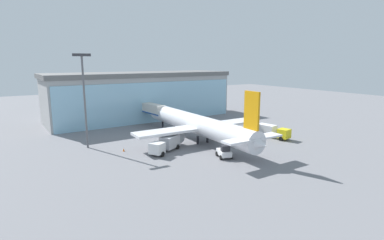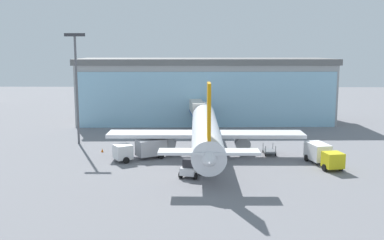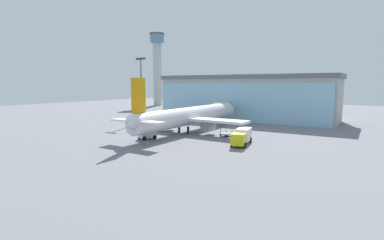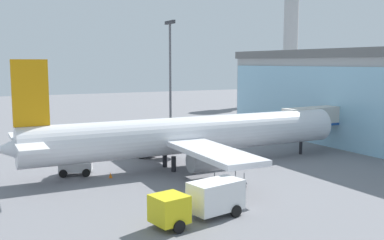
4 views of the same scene
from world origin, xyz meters
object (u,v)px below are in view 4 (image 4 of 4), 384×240
object	(u,v)px
airplane	(188,135)
fuel_truck	(202,200)
safety_cone_wingtip	(146,142)
pushback_tug	(74,166)
jet_bridge	(322,117)
control_tower	(291,30)
apron_light_mast	(170,68)
catering_truck	(132,143)
baggage_cart	(229,183)
safety_cone_nose	(111,175)

from	to	relation	value
airplane	fuel_truck	size ratio (longest dim) A/B	5.20
safety_cone_wingtip	pushback_tug	bearing A→B (deg)	-43.18
airplane	safety_cone_wingtip	xyz separation A→B (m)	(-15.31, 0.83, -3.23)
jet_bridge	safety_cone_wingtip	size ratio (longest dim) A/B	21.92
airplane	control_tower	bearing A→B (deg)	44.13
apron_light_mast	catering_truck	size ratio (longest dim) A/B	2.38
control_tower	catering_truck	bearing A→B (deg)	-51.35
fuel_truck	catering_truck	bearing A→B (deg)	-108.36
apron_light_mast	catering_truck	world-z (taller)	apron_light_mast
control_tower	baggage_cart	bearing A→B (deg)	-41.27
control_tower	pushback_tug	size ratio (longest dim) A/B	9.71
fuel_truck	pushback_tug	bearing A→B (deg)	-83.81
catering_truck	safety_cone_wingtip	world-z (taller)	catering_truck
catering_truck	airplane	bearing A→B (deg)	170.04
airplane	baggage_cart	size ratio (longest dim) A/B	13.98
jet_bridge	safety_cone_nose	world-z (taller)	jet_bridge
pushback_tug	safety_cone_nose	size ratio (longest dim) A/B	6.55
safety_cone_wingtip	jet_bridge	bearing A→B (deg)	54.47
baggage_cart	pushback_tug	xyz separation A→B (m)	(-11.15, -11.53, 0.47)
control_tower	pushback_tug	xyz separation A→B (m)	(57.99, -72.21, -19.38)
jet_bridge	pushback_tug	bearing A→B (deg)	173.98
catering_truck	pushback_tug	size ratio (longest dim) A/B	2.05
control_tower	apron_light_mast	xyz separation A→B (m)	(39.51, -53.76, -9.85)
control_tower	apron_light_mast	size ratio (longest dim) A/B	1.99
control_tower	safety_cone_wingtip	xyz separation A→B (m)	(44.57, -59.62, -20.08)
baggage_cart	safety_cone_nose	xyz separation A→B (m)	(-8.42, -8.58, -0.23)
airplane	safety_cone_nose	bearing A→B (deg)	-175.15
control_tower	fuel_truck	distance (m)	102.20
jet_bridge	pushback_tug	xyz separation A→B (m)	(-0.34, -31.86, -3.27)
apron_light_mast	baggage_cart	size ratio (longest dim) A/B	6.21
control_tower	safety_cone_wingtip	distance (m)	77.09
catering_truck	jet_bridge	bearing A→B (deg)	-138.28
control_tower	safety_cone_nose	bearing A→B (deg)	-48.76
airplane	catering_truck	xyz separation A→B (m)	(-8.81, -3.41, -2.04)
fuel_truck	jet_bridge	bearing A→B (deg)	-159.15
apron_light_mast	safety_cone_nose	size ratio (longest dim) A/B	31.95
airplane	catering_truck	size ratio (longest dim) A/B	5.35
airplane	catering_truck	world-z (taller)	airplane
baggage_cart	safety_cone_wingtip	bearing A→B (deg)	86.50
catering_truck	control_tower	bearing A→B (deg)	-82.48
fuel_truck	safety_cone_wingtip	bearing A→B (deg)	-114.72
control_tower	catering_truck	world-z (taller)	control_tower
fuel_truck	control_tower	bearing A→B (deg)	-143.44
apron_light_mast	safety_cone_wingtip	xyz separation A→B (m)	(5.06, -5.86, -10.23)
control_tower	airplane	bearing A→B (deg)	-45.27
airplane	baggage_cart	xyz separation A→B (m)	(9.26, -0.24, -3.00)
safety_cone_nose	jet_bridge	bearing A→B (deg)	94.74
jet_bridge	safety_cone_nose	bearing A→B (deg)	179.32
apron_light_mast	safety_cone_nose	xyz separation A→B (m)	(21.21, -15.51, -10.23)
jet_bridge	catering_truck	distance (m)	24.75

